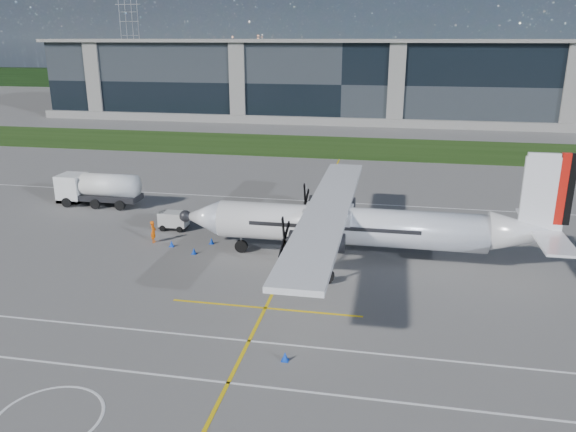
{
  "coord_description": "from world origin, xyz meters",
  "views": [
    {
      "loc": [
        10.24,
        -36.43,
        15.97
      ],
      "look_at": [
        2.73,
        2.9,
        3.17
      ],
      "focal_mm": 35.0,
      "sensor_mm": 36.0,
      "label": 1
    }
  ],
  "objects_px": {
    "pylon_west": "(131,40)",
    "baggage_tug": "(174,221)",
    "safety_cone_nose_port": "(194,251)",
    "safety_cone_fwd": "(172,244)",
    "safety_cone_nose_stbd": "(212,241)",
    "fuel_tanker_truck": "(93,189)",
    "turboprop_aircraft": "(364,205)",
    "ground_crew_person": "(153,230)",
    "safety_cone_portwing": "(285,356)"
  },
  "relations": [
    {
      "from": "baggage_tug",
      "to": "safety_cone_nose_stbd",
      "type": "xyz_separation_m",
      "value": [
        4.36,
        -2.87,
        -0.52
      ]
    },
    {
      "from": "ground_crew_person",
      "to": "safety_cone_portwing",
      "type": "relative_size",
      "value": 4.16
    },
    {
      "from": "turboprop_aircraft",
      "to": "baggage_tug",
      "type": "relative_size",
      "value": 11.24
    },
    {
      "from": "pylon_west",
      "to": "safety_cone_fwd",
      "type": "relative_size",
      "value": 60.0
    },
    {
      "from": "pylon_west",
      "to": "safety_cone_nose_port",
      "type": "xyz_separation_m",
      "value": [
        75.54,
        -148.17,
        -14.75
      ]
    },
    {
      "from": "pylon_west",
      "to": "ground_crew_person",
      "type": "height_order",
      "value": "pylon_west"
    },
    {
      "from": "safety_cone_fwd",
      "to": "safety_cone_nose_stbd",
      "type": "xyz_separation_m",
      "value": [
        2.94,
        1.21,
        0.0
      ]
    },
    {
      "from": "fuel_tanker_truck",
      "to": "safety_cone_nose_stbd",
      "type": "height_order",
      "value": "fuel_tanker_truck"
    },
    {
      "from": "baggage_tug",
      "to": "safety_cone_nose_port",
      "type": "distance_m",
      "value": 6.49
    },
    {
      "from": "turboprop_aircraft",
      "to": "safety_cone_portwing",
      "type": "xyz_separation_m",
      "value": [
        -3.01,
        -14.43,
        -4.09
      ]
    },
    {
      "from": "pylon_west",
      "to": "fuel_tanker_truck",
      "type": "xyz_separation_m",
      "value": [
        61.25,
        -137.38,
        -13.38
      ]
    },
    {
      "from": "fuel_tanker_truck",
      "to": "safety_cone_portwing",
      "type": "bearing_deg",
      "value": -45.12
    },
    {
      "from": "fuel_tanker_truck",
      "to": "safety_cone_fwd",
      "type": "xyz_separation_m",
      "value": [
        11.98,
        -9.6,
        -1.37
      ]
    },
    {
      "from": "safety_cone_nose_port",
      "to": "safety_cone_portwing",
      "type": "bearing_deg",
      "value": -53.84
    },
    {
      "from": "safety_cone_portwing",
      "to": "safety_cone_fwd",
      "type": "xyz_separation_m",
      "value": [
        -12.1,
        14.59,
        0.0
      ]
    },
    {
      "from": "safety_cone_portwing",
      "to": "safety_cone_nose_port",
      "type": "bearing_deg",
      "value": 126.16
    },
    {
      "from": "ground_crew_person",
      "to": "safety_cone_nose_port",
      "type": "distance_m",
      "value": 4.59
    },
    {
      "from": "ground_crew_person",
      "to": "safety_cone_fwd",
      "type": "height_order",
      "value": "ground_crew_person"
    },
    {
      "from": "safety_cone_nose_stbd",
      "to": "fuel_tanker_truck",
      "type": "bearing_deg",
      "value": 150.65
    },
    {
      "from": "turboprop_aircraft",
      "to": "safety_cone_nose_port",
      "type": "bearing_deg",
      "value": -175.37
    },
    {
      "from": "fuel_tanker_truck",
      "to": "safety_cone_portwing",
      "type": "height_order",
      "value": "fuel_tanker_truck"
    },
    {
      "from": "pylon_west",
      "to": "safety_cone_nose_stbd",
      "type": "relative_size",
      "value": 60.0
    },
    {
      "from": "turboprop_aircraft",
      "to": "baggage_tug",
      "type": "xyz_separation_m",
      "value": [
        -16.53,
        4.24,
        -3.57
      ]
    },
    {
      "from": "safety_cone_nose_stbd",
      "to": "safety_cone_nose_port",
      "type": "bearing_deg",
      "value": -104.59
    },
    {
      "from": "ground_crew_person",
      "to": "safety_cone_nose_stbd",
      "type": "bearing_deg",
      "value": -95.82
    },
    {
      "from": "baggage_tug",
      "to": "turboprop_aircraft",
      "type": "bearing_deg",
      "value": -14.38
    },
    {
      "from": "pylon_west",
      "to": "turboprop_aircraft",
      "type": "relative_size",
      "value": 1.04
    },
    {
      "from": "ground_crew_person",
      "to": "safety_cone_nose_port",
      "type": "relative_size",
      "value": 4.16
    },
    {
      "from": "fuel_tanker_truck",
      "to": "safety_cone_fwd",
      "type": "height_order",
      "value": "fuel_tanker_truck"
    },
    {
      "from": "fuel_tanker_truck",
      "to": "safety_cone_fwd",
      "type": "distance_m",
      "value": 15.41
    },
    {
      "from": "safety_cone_portwing",
      "to": "safety_cone_fwd",
      "type": "distance_m",
      "value": 18.95
    },
    {
      "from": "pylon_west",
      "to": "baggage_tug",
      "type": "distance_m",
      "value": 160.55
    },
    {
      "from": "safety_cone_nose_stbd",
      "to": "safety_cone_portwing",
      "type": "bearing_deg",
      "value": -59.88
    },
    {
      "from": "baggage_tug",
      "to": "safety_cone_nose_stbd",
      "type": "height_order",
      "value": "baggage_tug"
    },
    {
      "from": "pylon_west",
      "to": "safety_cone_fwd",
      "type": "height_order",
      "value": "pylon_west"
    },
    {
      "from": "pylon_west",
      "to": "fuel_tanker_truck",
      "type": "relative_size",
      "value": 3.48
    },
    {
      "from": "safety_cone_fwd",
      "to": "safety_cone_portwing",
      "type": "bearing_deg",
      "value": -50.32
    },
    {
      "from": "fuel_tanker_truck",
      "to": "ground_crew_person",
      "type": "xyz_separation_m",
      "value": [
        10.18,
        -8.91,
        -0.58
      ]
    },
    {
      "from": "safety_cone_nose_port",
      "to": "safety_cone_nose_stbd",
      "type": "height_order",
      "value": "same"
    },
    {
      "from": "baggage_tug",
      "to": "safety_cone_fwd",
      "type": "distance_m",
      "value": 4.36
    },
    {
      "from": "baggage_tug",
      "to": "safety_cone_nose_port",
      "type": "relative_size",
      "value": 5.15
    },
    {
      "from": "fuel_tanker_truck",
      "to": "safety_cone_nose_port",
      "type": "height_order",
      "value": "fuel_tanker_truck"
    },
    {
      "from": "turboprop_aircraft",
      "to": "ground_crew_person",
      "type": "distance_m",
      "value": 17.25
    },
    {
      "from": "turboprop_aircraft",
      "to": "safety_cone_nose_stbd",
      "type": "relative_size",
      "value": 57.89
    },
    {
      "from": "ground_crew_person",
      "to": "safety_cone_portwing",
      "type": "xyz_separation_m",
      "value": [
        13.9,
        -15.28,
        -0.79
      ]
    },
    {
      "from": "ground_crew_person",
      "to": "turboprop_aircraft",
      "type": "bearing_deg",
      "value": -104.95
    },
    {
      "from": "fuel_tanker_truck",
      "to": "ground_crew_person",
      "type": "bearing_deg",
      "value": -41.18
    },
    {
      "from": "safety_cone_nose_stbd",
      "to": "safety_cone_fwd",
      "type": "bearing_deg",
      "value": -157.57
    },
    {
      "from": "safety_cone_nose_stbd",
      "to": "baggage_tug",
      "type": "bearing_deg",
      "value": 146.62
    },
    {
      "from": "pylon_west",
      "to": "baggage_tug",
      "type": "bearing_deg",
      "value": -63.32
    }
  ]
}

